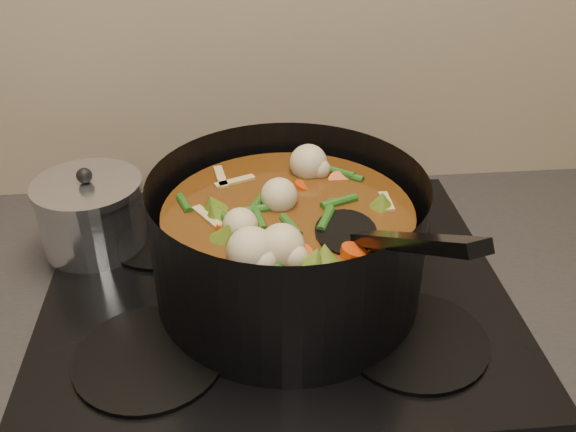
{
  "coord_description": "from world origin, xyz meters",
  "views": [
    {
      "loc": [
        -0.05,
        1.23,
        1.48
      ],
      "look_at": [
        0.01,
        1.91,
        1.05
      ],
      "focal_mm": 40.0,
      "sensor_mm": 36.0,
      "label": 1
    }
  ],
  "objects": [
    {
      "name": "stockpot",
      "position": [
        0.02,
        1.91,
        1.01
      ],
      "size": [
        0.37,
        0.46,
        0.26
      ],
      "rotation": [
        0.0,
        0.0,
        0.09
      ],
      "color": "black",
      "rests_on": "stovetop"
    },
    {
      "name": "saucepan",
      "position": [
        -0.26,
        2.05,
        0.98
      ],
      "size": [
        0.16,
        0.16,
        0.13
      ],
      "rotation": [
        0.0,
        0.0,
        0.17
      ],
      "color": "silver",
      "rests_on": "stovetop"
    },
    {
      "name": "stovetop",
      "position": [
        0.0,
        1.93,
        0.92
      ],
      "size": [
        0.62,
        0.54,
        0.03
      ],
      "color": "black",
      "rests_on": "counter"
    }
  ]
}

